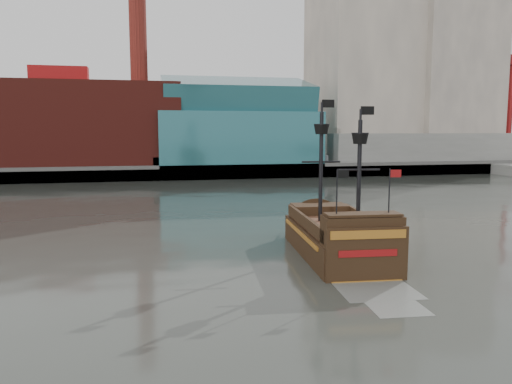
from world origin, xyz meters
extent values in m
plane|color=#2C2F2A|center=(0.00, 0.00, 0.00)|extent=(400.00, 400.00, 0.00)
cube|color=slate|center=(0.00, 92.00, 1.00)|extent=(220.00, 60.00, 2.00)
cube|color=#4C4C49|center=(0.00, 62.50, 1.30)|extent=(220.00, 1.00, 2.60)
cube|color=maroon|center=(-22.00, 72.00, 9.50)|extent=(42.00, 18.00, 15.00)
cube|color=#29656D|center=(10.00, 70.00, 7.00)|extent=(30.00, 16.00, 10.00)
cube|color=#C1B3A0|center=(40.00, 80.00, 25.00)|extent=(20.00, 22.00, 46.00)
cube|color=#B0A394|center=(58.00, 76.00, 21.00)|extent=(18.00, 18.00, 38.00)
cube|color=#C1B3A0|center=(50.00, 97.00, 28.00)|extent=(24.00, 20.00, 52.00)
cube|color=slate|center=(48.00, 66.00, 5.00)|extent=(40.00, 6.00, 6.00)
cylinder|color=maroon|center=(-8.00, 74.00, 28.00)|extent=(3.20, 3.20, 22.00)
cube|color=#29656D|center=(10.00, 70.00, 15.00)|extent=(28.00, 14.94, 8.78)
cube|color=slate|center=(78.00, 82.00, 3.50)|extent=(4.00, 4.00, 3.00)
cylinder|color=maroon|center=(78.00, 82.00, 18.00)|extent=(1.40, 1.40, 32.00)
cube|color=maroon|center=(75.00, 82.00, 33.00)|extent=(5.00, 2.50, 2.50)
cube|color=slate|center=(88.00, 92.00, 3.50)|extent=(4.00, 4.00, 3.00)
cylinder|color=maroon|center=(88.00, 92.00, 15.00)|extent=(1.40, 1.40, 26.00)
cube|color=maroon|center=(85.00, 92.00, 27.00)|extent=(5.00, 2.50, 2.50)
cube|color=black|center=(5.63, 7.31, 0.60)|extent=(6.01, 12.33, 2.59)
cube|color=#4B2A1B|center=(5.63, 7.31, 2.04)|extent=(5.40, 11.10, 0.30)
cube|color=black|center=(6.05, 12.06, 2.39)|extent=(4.42, 2.75, 1.00)
cube|color=black|center=(5.18, 2.15, 2.79)|extent=(4.85, 2.00, 1.79)
cube|color=black|center=(5.10, 1.24, 1.19)|extent=(4.88, 0.68, 3.98)
cube|color=#A2641F|center=(5.08, 1.10, 2.79)|extent=(4.47, 0.47, 0.50)
cube|color=maroon|center=(5.08, 1.10, 1.69)|extent=(3.48, 0.39, 0.40)
cylinder|color=black|center=(4.97, 8.86, 6.07)|extent=(0.30, 0.30, 7.76)
cylinder|color=black|center=(6.37, 5.44, 5.77)|extent=(0.30, 0.30, 7.16)
cone|color=black|center=(4.97, 8.86, 8.76)|extent=(1.19, 1.19, 0.70)
cone|color=black|center=(6.37, 5.44, 8.16)|extent=(1.19, 1.19, 0.70)
cube|color=black|center=(5.41, 8.82, 10.55)|extent=(0.89, 0.11, 0.55)
cube|color=black|center=(6.81, 5.40, 9.95)|extent=(0.89, 0.11, 0.55)
cube|color=gray|center=(4.95, -0.43, 0.01)|extent=(4.53, 3.94, 0.02)
camera|label=1|loc=(-7.21, -24.74, 8.72)|focal=35.00mm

